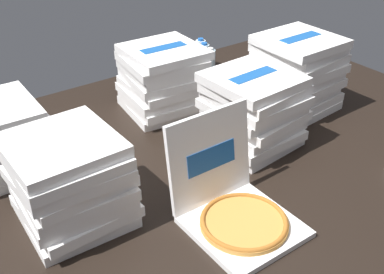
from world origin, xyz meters
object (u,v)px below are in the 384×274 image
Objects in this scene: pizza_stack_center_near at (253,110)px; water_bottle_0 at (204,58)px; water_bottle_1 at (200,54)px; pizza_stack_right_far at (70,181)px; open_pizza_box at (234,205)px; pizza_stack_left_far at (297,73)px; pizza_stack_center_far at (163,80)px; water_bottle_2 at (210,64)px.

pizza_stack_center_near is 0.93m from water_bottle_0.
water_bottle_1 is at bearing 68.97° from water_bottle_0.
pizza_stack_right_far is 2.09× the size of water_bottle_0.
open_pizza_box reaches higher than pizza_stack_right_far.
open_pizza_box is at bearing -148.86° from pizza_stack_left_far.
pizza_stack_right_far is at bearing -144.18° from pizza_stack_center_far.
pizza_stack_center_far is 2.27× the size of water_bottle_0.
pizza_stack_center_far is at bearing -150.00° from water_bottle_0.
open_pizza_box is 1.08× the size of pizza_stack_right_far.
water_bottle_2 is at bearing 31.09° from pizza_stack_right_far.
pizza_stack_left_far is (1.43, 0.17, 0.02)m from pizza_stack_right_far.
water_bottle_2 is (-0.14, 0.60, -0.11)m from pizza_stack_left_far.
water_bottle_1 is at bearing 67.86° from pizza_stack_center_near.
pizza_stack_center_near is at bearing -73.82° from pizza_stack_center_far.
water_bottle_2 is at bearing -107.61° from water_bottle_1.
pizza_stack_center_near reaches higher than pizza_stack_right_far.
water_bottle_2 is (-0.06, -0.18, 0.00)m from water_bottle_1.
open_pizza_box is at bearing -123.93° from water_bottle_2.
pizza_stack_center_far is 0.60m from water_bottle_0.
pizza_stack_center_far is at bearing 106.18° from pizza_stack_center_near.
pizza_stack_left_far reaches higher than water_bottle_1.
pizza_stack_left_far is (0.92, 0.56, 0.13)m from open_pizza_box.
pizza_stack_center_near reaches higher than water_bottle_2.
open_pizza_box is 0.99× the size of pizza_stack_center_far.
water_bottle_1 is (0.38, 0.94, -0.09)m from pizza_stack_center_near.
water_bottle_2 is at bearing 103.34° from pizza_stack_left_far.
water_bottle_2 is (0.49, 0.20, -0.09)m from pizza_stack_center_far.
pizza_stack_center_far is 0.67m from water_bottle_1.
pizza_stack_center_far is at bearing 73.00° from open_pizza_box.
pizza_stack_center_far and pizza_stack_center_near have the same top height.
open_pizza_box reaches higher than water_bottle_0.
pizza_stack_left_far is at bearing -80.49° from water_bottle_0.
pizza_stack_left_far reaches higher than water_bottle_0.
pizza_stack_center_far is 2.27× the size of water_bottle_1.
water_bottle_2 is (0.78, 1.16, 0.02)m from open_pizza_box.
water_bottle_2 is (-0.03, -0.10, 0.00)m from water_bottle_0.
pizza_stack_right_far is 0.94× the size of pizza_stack_center_near.
open_pizza_box is at bearing -37.24° from pizza_stack_right_far.
pizza_stack_right_far is at bearing -178.92° from pizza_stack_center_near.
pizza_stack_right_far is 1.58m from water_bottle_0.
water_bottle_1 is at bearing 72.39° from water_bottle_2.
pizza_stack_center_near is (-0.47, -0.16, -0.02)m from pizza_stack_left_far.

